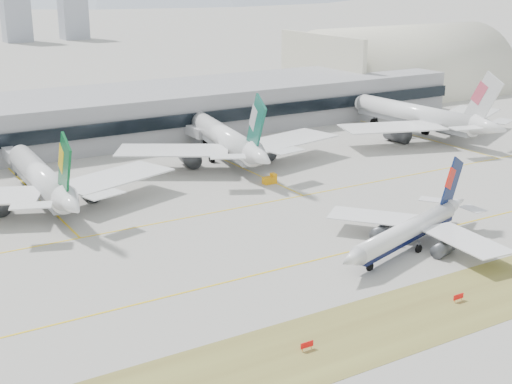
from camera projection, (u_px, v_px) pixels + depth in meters
ground at (271, 259)px, 137.41m from camera, size 3000.00×3000.00×0.00m
taxiing_airliner at (411, 230)px, 141.70m from camera, size 45.85×38.99×15.80m
widebody_eva at (43, 180)px, 167.52m from camera, size 62.79×61.35×22.39m
widebody_cathay at (226, 140)px, 205.30m from camera, size 66.66×65.97×24.09m
widebody_china_air at (420, 117)px, 236.36m from camera, size 69.99×68.58×24.99m
terminal at (80, 119)px, 228.96m from camera, size 280.00×43.10×15.00m
hangar at (399, 92)px, 324.03m from camera, size 91.00×60.00×60.00m
hold_sign_left at (307, 345)px, 104.10m from camera, size 2.20×0.15×1.35m
hold_sign_right at (458, 297)px, 119.44m from camera, size 2.20×0.15×1.35m
gse_c at (270, 180)px, 185.66m from camera, size 3.55×2.00×2.60m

